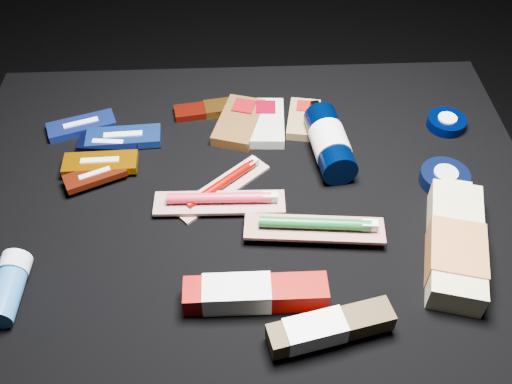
{
  "coord_description": "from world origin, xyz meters",
  "views": [
    {
      "loc": [
        -0.01,
        -0.62,
        1.1
      ],
      "look_at": [
        0.01,
        0.01,
        0.42
      ],
      "focal_mm": 40.0,
      "sensor_mm": 36.0,
      "label": 1
    }
  ],
  "objects_px": {
    "bodywash_bottle": "(455,246)",
    "lotion_bottle": "(329,142)",
    "toothpaste_carton_red": "(249,294)",
    "deodorant_stick": "(9,287)"
  },
  "relations": [
    {
      "from": "bodywash_bottle",
      "to": "lotion_bottle",
      "type": "bearing_deg",
      "value": 140.18
    },
    {
      "from": "lotion_bottle",
      "to": "toothpaste_carton_red",
      "type": "relative_size",
      "value": 0.98
    },
    {
      "from": "lotion_bottle",
      "to": "bodywash_bottle",
      "type": "height_order",
      "value": "lotion_bottle"
    },
    {
      "from": "bodywash_bottle",
      "to": "deodorant_stick",
      "type": "bearing_deg",
      "value": -161.04
    },
    {
      "from": "deodorant_stick",
      "to": "toothpaste_carton_red",
      "type": "distance_m",
      "value": 0.34
    },
    {
      "from": "bodywash_bottle",
      "to": "deodorant_stick",
      "type": "relative_size",
      "value": 2.24
    },
    {
      "from": "lotion_bottle",
      "to": "toothpaste_carton_red",
      "type": "height_order",
      "value": "lotion_bottle"
    },
    {
      "from": "lotion_bottle",
      "to": "bodywash_bottle",
      "type": "distance_m",
      "value": 0.28
    },
    {
      "from": "lotion_bottle",
      "to": "bodywash_bottle",
      "type": "xyz_separation_m",
      "value": [
        0.16,
        -0.23,
        -0.01
      ]
    },
    {
      "from": "bodywash_bottle",
      "to": "deodorant_stick",
      "type": "distance_m",
      "value": 0.65
    }
  ]
}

